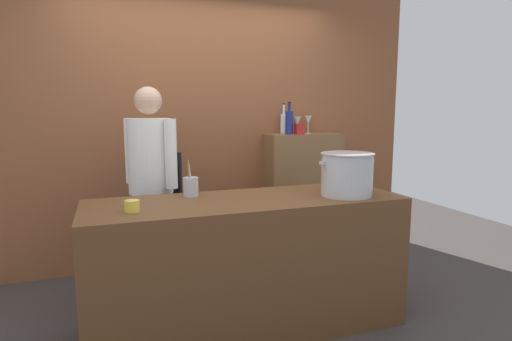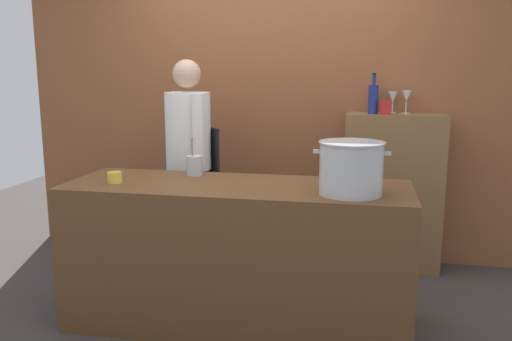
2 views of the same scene
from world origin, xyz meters
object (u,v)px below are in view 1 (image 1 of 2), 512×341
butter_jar (132,206)px  wine_glass_short (308,121)px  stockpot_large (347,174)px  wine_bottle_clear (284,123)px  chef (151,177)px  utensil_crock (191,186)px  wine_glass_tall (297,122)px  spice_tin_red (299,129)px  wine_bottle_cobalt (289,122)px

butter_jar → wine_glass_short: 2.30m
stockpot_large → wine_bottle_clear: wine_bottle_clear is taller
butter_jar → chef: bearing=77.2°
butter_jar → wine_glass_short: (1.80, 1.35, 0.44)m
chef → wine_bottle_clear: bearing=-105.8°
chef → utensil_crock: (0.21, -0.52, 0.00)m
chef → utensil_crock: bearing=164.2°
butter_jar → wine_glass_tall: (1.70, 1.39, 0.43)m
butter_jar → utensil_crock: bearing=39.0°
butter_jar → spice_tin_red: bearing=36.7°
wine_bottle_cobalt → wine_bottle_clear: bearing=88.0°
chef → wine_bottle_cobalt: chef is taller
stockpot_large → chef: bearing=145.3°
stockpot_large → wine_glass_tall: size_ratio=2.47×
butter_jar → wine_glass_tall: wine_glass_tall is taller
wine_bottle_clear → spice_tin_red: 0.21m
utensil_crock → spice_tin_red: spice_tin_red is taller
wine_glass_short → wine_bottle_cobalt: bearing=-158.6°
chef → wine_glass_tall: (1.51, 0.55, 0.40)m
stockpot_large → wine_glass_short: 1.45m
spice_tin_red → wine_glass_short: bearing=39.2°
chef → butter_jar: bearing=129.1°
wine_glass_short → wine_glass_tall: bearing=158.6°
wine_glass_tall → wine_bottle_cobalt: bearing=-137.7°
stockpot_large → spice_tin_red: spice_tin_red is taller
butter_jar → wine_bottle_cobalt: size_ratio=0.28×
stockpot_large → wine_glass_short: bearing=74.3°
utensil_crock → wine_glass_tall: 1.72m
stockpot_large → wine_bottle_clear: size_ratio=1.40×
wine_glass_tall → spice_tin_red: (-0.06, -0.17, -0.07)m
wine_glass_short → wine_glass_tall: 0.11m
wine_bottle_clear → spice_tin_red: wine_bottle_clear is taller
chef → utensil_crock: size_ratio=6.63×
stockpot_large → wine_glass_tall: 1.46m
butter_jar → wine_bottle_clear: 2.13m
butter_jar → spice_tin_red: (1.64, 1.22, 0.36)m
wine_bottle_clear → wine_bottle_cobalt: bearing=-92.0°
wine_bottle_clear → wine_bottle_cobalt: size_ratio=0.96×
chef → stockpot_large: 1.50m
utensil_crock → wine_bottle_clear: 1.62m
butter_jar → wine_bottle_clear: wine_bottle_clear is taller
wine_bottle_clear → wine_glass_short: (0.25, -0.05, 0.02)m
chef → wine_bottle_cobalt: bearing=-111.3°
wine_bottle_clear → wine_glass_tall: 0.15m
wine_bottle_cobalt → butter_jar: bearing=-141.0°
wine_glass_short → spice_tin_red: bearing=-140.8°
chef → wine_bottle_cobalt: (1.36, 0.41, 0.40)m
spice_tin_red → chef: bearing=-165.4°
butter_jar → spice_tin_red: 2.08m
wine_glass_short → wine_glass_tall: (-0.10, 0.04, -0.01)m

